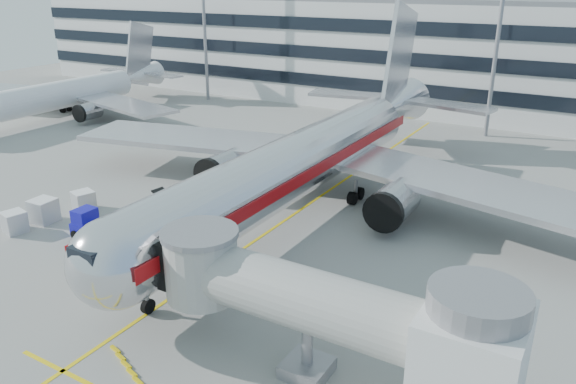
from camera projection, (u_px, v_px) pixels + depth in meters
The scene contains 15 objects.
ground at pixel (230, 257), 38.99m from camera, with size 180.00×180.00×0.00m, color gray.
lead_in_line at pixel (301, 210), 47.03m from camera, with size 0.25×70.00×0.01m, color yellow.
stop_bar at pixel (63, 371), 27.74m from camera, with size 6.00×0.25×0.01m, color yellow.
main_jet at pixel (311, 156), 46.89m from camera, with size 50.95×48.70×16.06m.
jet_bridge at pixel (340, 316), 25.38m from camera, with size 17.80×4.50×7.00m.
terminal at pixel (461, 53), 82.76m from camera, with size 150.00×24.25×15.60m.
light_mast_west at pixel (203, 1), 84.07m from camera, with size 2.40×1.20×25.45m.
light_mast_centre at pixel (502, 9), 63.61m from camera, with size 2.40×1.20×25.45m.
second_jet at pixel (64, 94), 77.48m from camera, with size 38.21×36.52×12.04m.
belt_loader at pixel (172, 212), 44.79m from camera, with size 4.91×2.27×2.30m.
baggage_tug at pixel (90, 226), 41.61m from camera, with size 2.97×1.91×2.23m.
cargo_container_left at pixel (84, 201), 46.63m from camera, with size 1.95×1.95×1.66m.
cargo_container_right at pixel (44, 210), 44.43m from camera, with size 1.85×1.85×1.87m.
cargo_container_front at pixel (15, 222), 42.64m from camera, with size 1.84×1.84×1.64m.
ramp_worker at pixel (85, 241), 39.20m from camera, with size 0.70×0.46×1.92m, color #90F619.
Camera 1 is at (21.19, -27.87, 18.21)m, focal length 35.00 mm.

